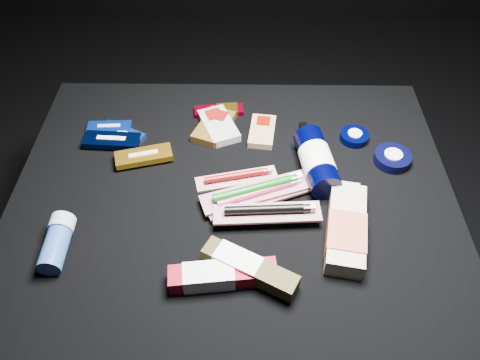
{
  "coord_description": "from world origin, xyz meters",
  "views": [
    {
      "loc": [
        0.02,
        -0.69,
        1.18
      ],
      "look_at": [
        0.01,
        0.01,
        0.42
      ],
      "focal_mm": 35.0,
      "sensor_mm": 36.0,
      "label": 1
    }
  ],
  "objects_px": {
    "deodorant_stick": "(57,242)",
    "lotion_bottle": "(317,161)",
    "bodywash_bottle": "(346,230)",
    "toothpaste_carton_red": "(218,276)"
  },
  "relations": [
    {
      "from": "bodywash_bottle",
      "to": "toothpaste_carton_red",
      "type": "height_order",
      "value": "bodywash_bottle"
    },
    {
      "from": "lotion_bottle",
      "to": "bodywash_bottle",
      "type": "distance_m",
      "value": 0.19
    },
    {
      "from": "bodywash_bottle",
      "to": "deodorant_stick",
      "type": "xyz_separation_m",
      "value": [
        -0.57,
        -0.04,
        0.0
      ]
    },
    {
      "from": "lotion_bottle",
      "to": "bodywash_bottle",
      "type": "xyz_separation_m",
      "value": [
        0.04,
        -0.18,
        -0.01
      ]
    },
    {
      "from": "toothpaste_carton_red",
      "to": "deodorant_stick",
      "type": "bearing_deg",
      "value": 161.39
    },
    {
      "from": "bodywash_bottle",
      "to": "toothpaste_carton_red",
      "type": "distance_m",
      "value": 0.28
    },
    {
      "from": "deodorant_stick",
      "to": "bodywash_bottle",
      "type": "bearing_deg",
      "value": 2.93
    },
    {
      "from": "lotion_bottle",
      "to": "deodorant_stick",
      "type": "distance_m",
      "value": 0.57
    },
    {
      "from": "deodorant_stick",
      "to": "lotion_bottle",
      "type": "bearing_deg",
      "value": 21.64
    },
    {
      "from": "deodorant_stick",
      "to": "toothpaste_carton_red",
      "type": "relative_size",
      "value": 0.59
    }
  ]
}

